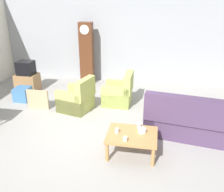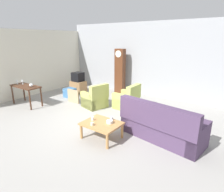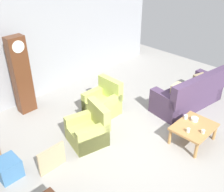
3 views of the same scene
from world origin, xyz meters
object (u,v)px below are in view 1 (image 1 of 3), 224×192
object	(u,v)px
couch_floral	(195,123)
grandfather_clock	(87,54)
tv_stand_cabinet	(28,82)
tv_crt	(26,68)
cup_blue_rimmed	(139,125)
coffee_table_wood	(132,137)
cup_cream_tall	(125,139)
storage_box_blue	(23,94)
armchair_olive_near	(77,99)
bowl_white_stacked	(142,130)
cup_white_porcelain	(117,131)
framed_picture_leaning	(38,100)
armchair_olive_far	(119,94)

from	to	relation	value
couch_floral	grandfather_clock	bearing A→B (deg)	137.20
tv_stand_cabinet	tv_crt	distance (m)	0.48
cup_blue_rimmed	grandfather_clock	bearing A→B (deg)	120.39
coffee_table_wood	cup_cream_tall	world-z (taller)	cup_cream_tall
coffee_table_wood	cup_cream_tall	distance (m)	0.29
storage_box_blue	cup_cream_tall	distance (m)	4.04
coffee_table_wood	grandfather_clock	distance (m)	4.38
storage_box_blue	cup_cream_tall	bearing A→B (deg)	-34.20
armchair_olive_near	grandfather_clock	world-z (taller)	grandfather_clock
storage_box_blue	bowl_white_stacked	world-z (taller)	bowl_white_stacked
tv_crt	cup_cream_tall	xyz separation A→B (m)	(3.58, -3.04, -0.28)
coffee_table_wood	cup_white_porcelain	bearing A→B (deg)	-177.25
armchair_olive_near	tv_stand_cabinet	size ratio (longest dim) A/B	1.40
tv_crt	cup_blue_rimmed	distance (m)	4.54
cup_blue_rimmed	storage_box_blue	bearing A→B (deg)	154.06
framed_picture_leaning	armchair_olive_far	bearing A→B (deg)	19.14
storage_box_blue	bowl_white_stacked	size ratio (longest dim) A/B	2.67
armchair_olive_near	storage_box_blue	bearing A→B (deg)	169.43
grandfather_clock	tv_stand_cabinet	distance (m)	2.14
framed_picture_leaning	cup_white_porcelain	world-z (taller)	framed_picture_leaning
tv_crt	storage_box_blue	bearing A→B (deg)	-72.45
couch_floral	storage_box_blue	bearing A→B (deg)	166.12
tv_stand_cabinet	cup_white_porcelain	world-z (taller)	tv_stand_cabinet
cup_white_porcelain	cup_blue_rimmed	size ratio (longest dim) A/B	1.01
grandfather_clock	storage_box_blue	size ratio (longest dim) A/B	4.72
armchair_olive_far	bowl_white_stacked	distance (m)	2.33
couch_floral	storage_box_blue	xyz separation A→B (m)	(-4.69, 1.16, -0.16)
tv_stand_cabinet	tv_crt	world-z (taller)	tv_crt
storage_box_blue	cup_blue_rimmed	xyz separation A→B (m)	(3.54, -1.72, 0.29)
armchair_olive_near	bowl_white_stacked	world-z (taller)	armchair_olive_near
framed_picture_leaning	couch_floral	bearing A→B (deg)	-10.08
framed_picture_leaning	cup_blue_rimmed	world-z (taller)	framed_picture_leaning
coffee_table_wood	cup_blue_rimmed	world-z (taller)	cup_blue_rimmed
couch_floral	armchair_olive_far	world-z (taller)	couch_floral
grandfather_clock	cup_cream_tall	bearing A→B (deg)	-65.35
cup_white_porcelain	bowl_white_stacked	bearing A→B (deg)	13.64
framed_picture_leaning	bowl_white_stacked	distance (m)	3.26
cup_white_porcelain	cup_cream_tall	bearing A→B (deg)	-51.11
framed_picture_leaning	armchair_olive_near	bearing A→B (deg)	6.33
cup_cream_tall	bowl_white_stacked	distance (m)	0.45
grandfather_clock	framed_picture_leaning	world-z (taller)	grandfather_clock
cup_blue_rimmed	cup_cream_tall	size ratio (longest dim) A/B	1.17
framed_picture_leaning	bowl_white_stacked	bearing A→B (deg)	-26.61
couch_floral	bowl_white_stacked	size ratio (longest dim) A/B	13.44
couch_floral	coffee_table_wood	xyz separation A→B (m)	(-1.26, -0.85, 0.02)
grandfather_clock	framed_picture_leaning	xyz separation A→B (m)	(-0.74, -2.30, -0.77)
storage_box_blue	cup_blue_rimmed	size ratio (longest dim) A/B	4.55
armchair_olive_far	cup_blue_rimmed	world-z (taller)	armchair_olive_far
tv_crt	cup_white_porcelain	bearing A→B (deg)	-39.61
storage_box_blue	bowl_white_stacked	xyz separation A→B (m)	(3.61, -1.91, 0.28)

